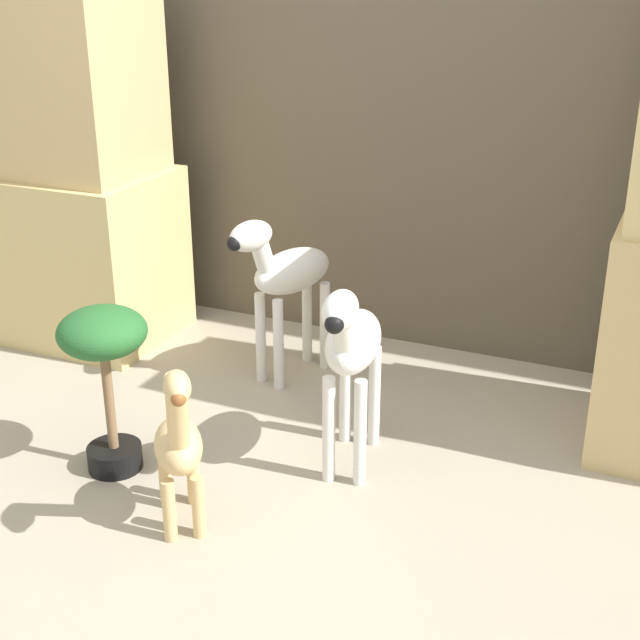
{
  "coord_description": "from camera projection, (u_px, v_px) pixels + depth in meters",
  "views": [
    {
      "loc": [
        1.12,
        -1.8,
        1.58
      ],
      "look_at": [
        -0.04,
        0.85,
        0.37
      ],
      "focal_mm": 50.0,
      "sensor_mm": 36.0,
      "label": 1
    }
  ],
  "objects": [
    {
      "name": "wall_back",
      "position": [
        408.0,
        80.0,
        3.5
      ],
      "size": [
        6.4,
        0.08,
        2.2
      ],
      "color": "brown",
      "rests_on": "ground_plane"
    },
    {
      "name": "zebra_right",
      "position": [
        351.0,
        348.0,
        2.77
      ],
      "size": [
        0.23,
        0.51,
        0.68
      ],
      "color": "silver",
      "rests_on": "ground_plane"
    },
    {
      "name": "rock_pillar_left",
      "position": [
        79.0,
        181.0,
        3.7
      ],
      "size": [
        0.7,
        0.58,
        1.47
      ],
      "color": "#D1B775",
      "rests_on": "ground_plane"
    },
    {
      "name": "ground_plane",
      "position": [
        213.0,
        545.0,
        2.55
      ],
      "size": [
        14.0,
        14.0,
        0.0
      ],
      "primitive_type": "plane",
      "color": "#9E937F"
    },
    {
      "name": "giraffe_figurine",
      "position": [
        179.0,
        443.0,
        2.53
      ],
      "size": [
        0.31,
        0.37,
        0.58
      ],
      "color": "tan",
      "rests_on": "ground_plane"
    },
    {
      "name": "potted_palm_front",
      "position": [
        104.0,
        356.0,
        2.78
      ],
      "size": [
        0.28,
        0.28,
        0.56
      ],
      "color": "black",
      "rests_on": "ground_plane"
    },
    {
      "name": "zebra_left",
      "position": [
        285.0,
        274.0,
        3.39
      ],
      "size": [
        0.29,
        0.5,
        0.68
      ],
      "color": "silver",
      "rests_on": "ground_plane"
    }
  ]
}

